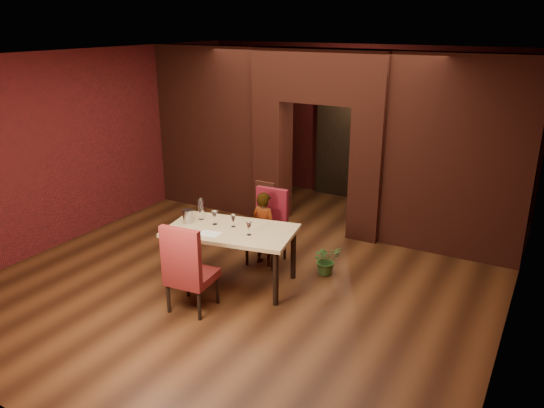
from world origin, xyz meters
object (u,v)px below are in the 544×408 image
at_px(dining_table, 232,256).
at_px(person_seated, 264,229).
at_px(wine_glass_a, 215,218).
at_px(water_bottle, 201,209).
at_px(chair_far, 266,228).
at_px(wine_bucket, 188,216).
at_px(wine_glass_b, 233,221).
at_px(potted_plant, 326,260).
at_px(wine_glass_c, 249,228).
at_px(chair_near, 192,266).

xyz_separation_m(dining_table, person_seated, (0.10, 0.78, 0.17)).
relative_size(wine_glass_a, water_bottle, 0.62).
bearing_deg(chair_far, wine_bucket, -132.94).
relative_size(person_seated, wine_glass_b, 6.49).
bearing_deg(potted_plant, chair_far, -175.05).
height_order(wine_glass_a, water_bottle, water_bottle).
height_order(chair_far, person_seated, person_seated).
xyz_separation_m(person_seated, wine_glass_c, (0.25, -0.84, 0.35)).
distance_m(wine_bucket, potted_plant, 2.17).
xyz_separation_m(chair_far, potted_plant, (1.00, 0.09, -0.35)).
xyz_separation_m(dining_table, wine_glass_b, (-0.01, 0.09, 0.51)).
height_order(dining_table, person_seated, person_seated).
height_order(chair_far, wine_glass_c, chair_far).
height_order(chair_far, wine_glass_a, chair_far).
distance_m(wine_glass_a, water_bottle, 0.31).
bearing_deg(person_seated, dining_table, 90.71).
height_order(chair_near, wine_glass_c, chair_near).
distance_m(wine_glass_a, potted_plant, 1.80).
bearing_deg(chair_far, wine_glass_a, -118.76).
xyz_separation_m(wine_glass_c, wine_bucket, (-1.03, -0.03, 0.00)).
bearing_deg(dining_table, wine_glass_a, 162.93).
bearing_deg(chair_near, wine_glass_c, -121.77).
distance_m(dining_table, wine_glass_b, 0.52).
bearing_deg(water_bottle, chair_near, -60.52).
relative_size(dining_table, wine_bucket, 9.37).
distance_m(wine_glass_b, water_bottle, 0.59).
bearing_deg(wine_glass_b, person_seated, 81.26).
xyz_separation_m(dining_table, wine_glass_c, (0.34, -0.06, 0.52)).
relative_size(wine_glass_a, wine_bucket, 1.07).
height_order(chair_near, person_seated, chair_near).
bearing_deg(wine_glass_a, water_bottle, 165.65).
height_order(chair_near, wine_glass_b, chair_near).
relative_size(water_bottle, potted_plant, 0.72).
bearing_deg(dining_table, wine_glass_b, 86.94).
bearing_deg(wine_glass_b, wine_glass_a, -169.61).
relative_size(chair_near, wine_bucket, 6.38).
bearing_deg(potted_plant, water_bottle, -154.01).
relative_size(dining_table, person_seated, 1.52).
bearing_deg(wine_glass_b, dining_table, -82.31).
height_order(person_seated, wine_glass_a, person_seated).
bearing_deg(wine_glass_c, person_seated, 106.51).
distance_m(chair_far, potted_plant, 1.06).
bearing_deg(potted_plant, dining_table, -139.51).
distance_m(chair_near, potted_plant, 2.16).
xyz_separation_m(chair_far, chair_near, (-0.14, -1.70, 0.03)).
distance_m(person_seated, wine_bucket, 1.22).
bearing_deg(chair_near, wine_glass_b, -97.75).
bearing_deg(wine_glass_b, wine_bucket, -165.59).
distance_m(dining_table, wine_glass_c, 0.62).
xyz_separation_m(wine_glass_c, potted_plant, (0.75, 0.99, -0.71)).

